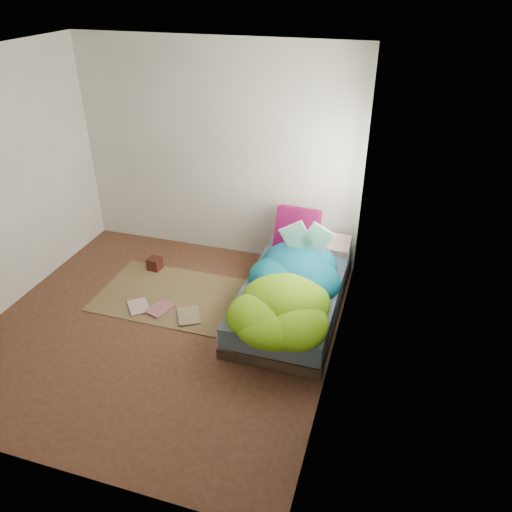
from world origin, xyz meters
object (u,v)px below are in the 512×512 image
at_px(bed, 293,296).
at_px(wooden_box, 155,264).
at_px(open_book, 307,230).
at_px(floor_book_b, 153,306).
at_px(pillow_magenta, 297,229).
at_px(floor_book_a, 129,309).

bearing_deg(bed, wooden_box, 170.96).
bearing_deg(bed, open_book, 79.02).
bearing_deg(bed, floor_book_b, -163.54).
relative_size(pillow_magenta, floor_book_b, 1.81).
relative_size(wooden_box, floor_book_a, 0.52).
bearing_deg(wooden_box, floor_book_a, -82.19).
bearing_deg(pillow_magenta, open_book, -62.19).
relative_size(pillow_magenta, floor_book_a, 1.76).
distance_m(bed, floor_book_b, 1.53).
relative_size(bed, floor_book_b, 7.21).
height_order(bed, pillow_magenta, pillow_magenta).
bearing_deg(floor_book_a, pillow_magenta, 0.85).
bearing_deg(pillow_magenta, bed, -76.35).
bearing_deg(wooden_box, bed, -9.04).
bearing_deg(wooden_box, floor_book_b, -64.68).
bearing_deg(bed, pillow_magenta, 100.55).
height_order(open_book, floor_book_b, open_book).
height_order(bed, floor_book_b, bed).
bearing_deg(wooden_box, pillow_magenta, 14.91).
xyz_separation_m(pillow_magenta, wooden_box, (-1.66, -0.44, -0.50)).
distance_m(open_book, floor_book_a, 2.10).
relative_size(bed, floor_book_a, 7.03).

